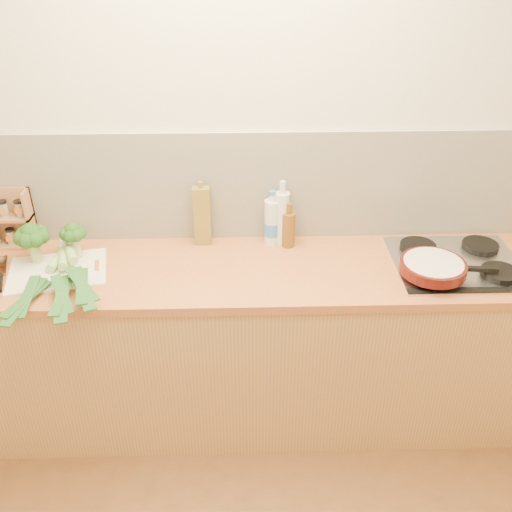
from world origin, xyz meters
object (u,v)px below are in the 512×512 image
Objects in this scene: gas_hob at (457,262)px; chopping_board at (58,271)px; spice_rack at (8,221)px; chefs_knife at (0,279)px; skillet at (434,267)px.

gas_hob is 1.37× the size of chopping_board.
spice_rack is at bearing 173.29° from gas_hob.
chefs_knife is 1.09× the size of spice_rack.
skillet is (1.67, -0.10, 0.06)m from chopping_board.
chopping_board is 1.00× the size of skillet.
spice_rack is at bearing 175.69° from skillet.
gas_hob is at bearing -10.55° from chopping_board.
gas_hob is 0.20m from skillet.
chefs_knife is (-0.23, -0.06, 0.00)m from chopping_board.
chopping_board is at bearing -2.57° from chefs_knife.
skillet is (-0.15, -0.11, 0.05)m from gas_hob.
chefs_knife is 0.75× the size of skillet.
spice_rack reaches higher than chopping_board.
chefs_knife is at bearing -81.29° from spice_rack.
skillet is at bearing -10.51° from spice_rack.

